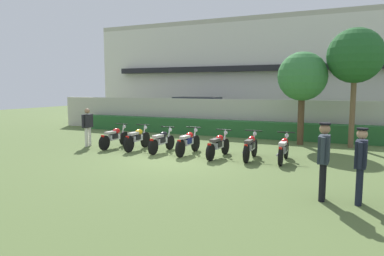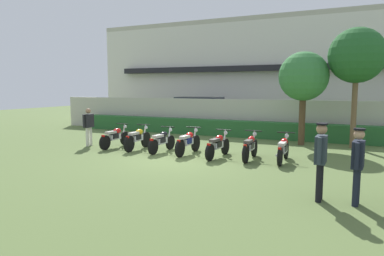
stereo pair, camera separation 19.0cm
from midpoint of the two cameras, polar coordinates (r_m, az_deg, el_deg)
name	(u,v)px [view 2 (the right image)]	position (r m, az deg, el deg)	size (l,w,h in m)	color
ground	(176,160)	(11.95, -2.24, -5.21)	(60.00, 60.00, 0.00)	#566B38
building	(270,73)	(25.55, 12.86, 8.80)	(23.82, 6.50, 6.99)	silver
compound_wall	(237,117)	(18.29, 7.77, 1.80)	(22.63, 0.30, 1.86)	#BCB7A8
hedge_row	(233,128)	(17.68, 7.08, -0.07)	(18.10, 0.70, 0.80)	#28602D
parked_car	(202,112)	(21.44, 1.85, 2.58)	(4.55, 2.17, 1.89)	#9EA3A8
tree_near_inspector	(304,77)	(15.55, 18.22, 7.97)	(2.08, 2.08, 3.97)	#4C3823
tree_far_side	(357,56)	(15.55, 25.81, 10.61)	(2.20, 2.20, 4.84)	brown
motorcycle_in_row_0	(115,137)	(14.58, -12.17, -1.43)	(0.60, 1.91, 0.95)	black
motorcycle_in_row_1	(138,138)	(13.93, -8.56, -1.67)	(0.60, 1.86, 0.98)	black
motorcycle_in_row_2	(162,141)	(13.29, -4.58, -2.09)	(0.60, 1.81, 0.94)	black
motorcycle_in_row_3	(188,142)	(12.83, -0.24, -2.31)	(0.60, 1.93, 0.97)	black
motorcycle_in_row_4	(218,145)	(12.26, 4.71, -2.82)	(0.60, 1.92, 0.95)	black
motorcycle_in_row_5	(250,147)	(12.02, 9.99, -3.04)	(0.60, 1.82, 0.97)	black
motorcycle_in_row_6	(283,149)	(11.86, 15.23, -3.34)	(0.60, 1.87, 0.95)	black
inspector_person	(89,124)	(15.20, -16.31, 0.64)	(0.22, 0.65, 1.59)	silver
officer_0	(321,155)	(8.00, 21.05, -4.17)	(0.24, 0.68, 1.70)	black
officer_1	(358,160)	(8.03, 26.23, -4.79)	(0.27, 0.65, 1.62)	black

